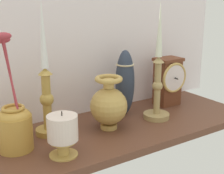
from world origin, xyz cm
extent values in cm
cube|color=brown|center=(0.00, 0.00, -1.20)|extent=(100.00, 36.00, 2.40)
cube|color=white|center=(0.00, 18.50, 32.50)|extent=(120.00, 2.00, 65.00)
cube|color=brown|center=(30.31, 8.17, 8.85)|extent=(9.12, 7.04, 17.70)
cube|color=brown|center=(30.31, 8.17, 18.30)|extent=(10.21, 7.89, 1.20)
torus|color=tan|center=(30.31, 4.25, 11.76)|extent=(11.93, 1.08, 11.93)
cylinder|color=silver|center=(30.31, 4.15, 11.76)|extent=(9.98, 0.40, 9.98)
cube|color=black|center=(30.31, 3.85, 11.76)|extent=(1.64, 3.81, 0.30)
cylinder|color=tan|center=(16.68, -1.56, 0.90)|extent=(9.28, 9.28, 1.80)
cylinder|color=tan|center=(16.68, -1.56, 11.06)|extent=(2.28, 2.28, 18.53)
sphere|color=tan|center=(16.68, -1.56, 11.99)|extent=(3.64, 3.64, 3.64)
cone|color=tan|center=(16.68, -1.56, 21.33)|extent=(4.04, 4.04, 2.00)
cone|color=silver|center=(16.68, -1.56, 31.67)|extent=(2.37, 2.37, 18.70)
cylinder|color=#B48E3E|center=(-20.94, 6.76, 0.90)|extent=(8.06, 8.06, 1.80)
cylinder|color=#B48E3E|center=(-20.94, 6.76, 10.61)|extent=(2.73, 2.73, 17.62)
sphere|color=#B48E3E|center=(-20.94, 6.76, 11.49)|extent=(4.37, 4.37, 4.37)
cone|color=#B48E3E|center=(-20.94, 6.76, 20.42)|extent=(4.42, 4.42, 2.00)
cone|color=white|center=(-20.94, 6.76, 31.72)|extent=(2.29, 2.29, 20.60)
cylinder|color=tan|center=(-2.53, -0.30, 0.80)|extent=(5.50, 5.50, 1.60)
sphere|color=tan|center=(-2.53, -0.30, 7.72)|extent=(12.23, 12.23, 12.23)
cylinder|color=tan|center=(-2.53, -0.30, 15.33)|extent=(3.42, 3.42, 3.00)
torus|color=tan|center=(-2.53, -0.30, 16.84)|extent=(8.95, 8.95, 1.61)
cylinder|color=#BA8938|center=(-32.83, 1.56, 5.09)|extent=(9.81, 9.81, 10.18)
ellipsoid|color=#BA8938|center=(-32.83, 1.56, 10.18)|extent=(9.32, 9.32, 4.66)
torus|color=#BA8938|center=(-32.83, 1.56, 12.51)|extent=(6.37, 6.37, 0.97)
cylinder|color=#A0323B|center=(-32.83, 1.56, 22.47)|extent=(3.05, 2.70, 19.79)
ellipsoid|color=#A0323B|center=(-34.06, 0.51, 32.44)|extent=(4.40, 2.80, 2.00)
cylinder|color=#A0323B|center=(-32.83, 1.56, 21.80)|extent=(1.61, 6.11, 17.91)
ellipsoid|color=#A0323B|center=(-33.35, 4.33, 31.08)|extent=(4.40, 2.80, 2.00)
cylinder|color=tan|center=(-23.07, -9.06, 2.11)|extent=(3.16, 3.16, 4.22)
cylinder|color=tan|center=(-23.07, -9.06, 0.40)|extent=(7.89, 7.89, 0.80)
cylinder|color=tan|center=(-23.07, -9.06, 4.22)|extent=(7.10, 7.10, 0.60)
cylinder|color=beige|center=(-23.07, -9.06, 8.14)|extent=(8.39, 8.39, 7.03)
cylinder|color=black|center=(-23.07, -9.06, 12.25)|extent=(0.30, 0.30, 1.20)
ellipsoid|color=#2C3546|center=(9.75, 8.29, 11.95)|extent=(6.88, 6.88, 23.91)
torus|color=#CCB78C|center=(9.75, 8.29, 18.65)|extent=(6.45, 6.45, 0.60)
camera|label=1|loc=(-55.79, -83.64, 42.54)|focal=51.81mm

